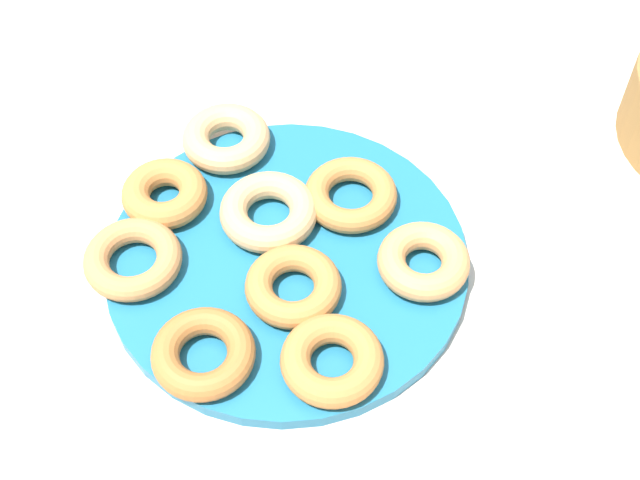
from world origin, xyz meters
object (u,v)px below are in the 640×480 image
at_px(donut_1, 203,353).
at_px(donut_2, 269,212).
at_px(donut_3, 351,195).
at_px(donut_7, 423,261).
at_px(donut_5, 332,360).
at_px(donut_6, 165,194).
at_px(donut_0, 226,139).
at_px(donut_4, 293,286).
at_px(donut_8, 133,259).
at_px(donut_plate, 287,259).

distance_m(donut_1, donut_2, 0.15).
xyz_separation_m(donut_3, donut_7, (0.06, 0.08, 0.00)).
relative_size(donut_3, donut_5, 1.02).
bearing_deg(donut_6, donut_1, 27.71).
bearing_deg(donut_2, donut_7, 79.58).
bearing_deg(donut_0, donut_4, 33.10).
height_order(donut_4, donut_8, donut_4).
distance_m(donut_plate, donut_0, 0.14).
relative_size(donut_4, donut_6, 1.05).
relative_size(donut_2, donut_4, 1.07).
xyz_separation_m(donut_2, donut_7, (0.03, 0.14, -0.00)).
distance_m(donut_1, donut_8, 0.12).
relative_size(donut_7, donut_8, 0.94).
bearing_deg(donut_0, donut_7, 62.64).
distance_m(donut_3, donut_5, 0.17).
relative_size(donut_2, donut_7, 1.10).
bearing_deg(donut_2, donut_8, -54.55).
relative_size(donut_1, donut_2, 0.96).
bearing_deg(donut_5, donut_3, -174.60).
xyz_separation_m(donut_plate, donut_0, (-0.11, -0.09, 0.02)).
xyz_separation_m(donut_3, donut_5, (0.17, 0.02, 0.00)).
xyz_separation_m(donut_1, donut_2, (-0.15, 0.02, 0.00)).
height_order(donut_5, donut_8, donut_5).
bearing_deg(donut_1, donut_0, -169.43).
height_order(donut_plate, donut_8, donut_8).
xyz_separation_m(donut_2, donut_3, (-0.04, 0.07, -0.00)).
relative_size(donut_plate, donut_6, 4.10).
bearing_deg(donut_1, donut_7, 127.81).
relative_size(donut_1, donut_8, 0.99).
bearing_deg(donut_4, donut_7, 114.32).
bearing_deg(donut_6, donut_5, 52.80).
height_order(donut_4, donut_6, donut_6).
relative_size(donut_plate, donut_3, 3.77).
height_order(donut_plate, donut_2, donut_2).
distance_m(donut_0, donut_6, 0.09).
relative_size(donut_0, donut_7, 1.05).
bearing_deg(donut_2, donut_0, -142.58).
relative_size(donut_plate, donut_0, 3.81).
distance_m(donut_6, donut_8, 0.08).
xyz_separation_m(donut_0, donut_6, (0.08, -0.04, -0.00)).
xyz_separation_m(donut_2, donut_8, (0.07, -0.10, -0.00)).
xyz_separation_m(donut_plate, donut_3, (-0.07, 0.04, 0.02)).
height_order(donut_plate, donut_5, donut_5).
bearing_deg(donut_plate, donut_5, 30.53).
bearing_deg(donut_1, donut_2, 173.38).
bearing_deg(donut_8, donut_2, 125.45).
bearing_deg(donut_3, donut_7, 50.48).
distance_m(donut_1, donut_6, 0.17).
xyz_separation_m(donut_3, donut_4, (0.11, -0.03, 0.00)).
xyz_separation_m(donut_4, donut_6, (-0.08, -0.14, 0.00)).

